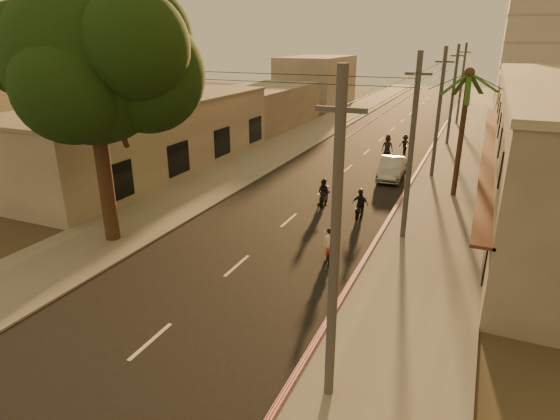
# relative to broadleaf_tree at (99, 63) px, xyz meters

# --- Properties ---
(ground) EXTENTS (160.00, 160.00, 0.00)m
(ground) POSITION_rel_broadleaf_tree_xyz_m (6.61, -2.14, -8.48)
(ground) COLOR #383023
(ground) RESTS_ON ground
(road) EXTENTS (10.00, 140.00, 0.02)m
(road) POSITION_rel_broadleaf_tree_xyz_m (6.61, 17.86, -8.47)
(road) COLOR black
(road) RESTS_ON ground
(sidewalk_right) EXTENTS (5.00, 140.00, 0.12)m
(sidewalk_right) POSITION_rel_broadleaf_tree_xyz_m (14.11, 17.86, -8.42)
(sidewalk_right) COLOR slate
(sidewalk_right) RESTS_ON ground
(sidewalk_left) EXTENTS (5.00, 140.00, 0.12)m
(sidewalk_left) POSITION_rel_broadleaf_tree_xyz_m (-0.89, 17.86, -8.42)
(sidewalk_left) COLOR slate
(sidewalk_left) RESTS_ON ground
(curb_stripe) EXTENTS (0.20, 60.00, 0.20)m
(curb_stripe) POSITION_rel_broadleaf_tree_xyz_m (11.71, 12.86, -8.38)
(curb_stripe) COLOR #AF1224
(curb_stripe) RESTS_ON ground
(left_building) EXTENTS (8.20, 24.20, 5.20)m
(left_building) POSITION_rel_broadleaf_tree_xyz_m (-7.37, 11.86, -5.88)
(left_building) COLOR #ACA69B
(left_building) RESTS_ON ground
(broadleaf_tree) EXTENTS (9.60, 8.70, 12.10)m
(broadleaf_tree) POSITION_rel_broadleaf_tree_xyz_m (0.00, 0.00, 0.00)
(broadleaf_tree) COLOR black
(broadleaf_tree) RESTS_ON ground
(palm_tree) EXTENTS (5.00, 5.00, 8.20)m
(palm_tree) POSITION_rel_broadleaf_tree_xyz_m (14.61, 13.86, -1.33)
(palm_tree) COLOR black
(palm_tree) RESTS_ON ground
(utility_poles) EXTENTS (1.20, 48.26, 9.00)m
(utility_poles) POSITION_rel_broadleaf_tree_xyz_m (12.81, 17.86, -1.94)
(utility_poles) COLOR #38383A
(utility_poles) RESTS_ON ground
(filler_right) EXTENTS (8.00, 14.00, 6.00)m
(filler_right) POSITION_rel_broadleaf_tree_xyz_m (20.61, 42.86, -5.48)
(filler_right) COLOR #ACA69B
(filler_right) RESTS_ON ground
(filler_left_near) EXTENTS (8.00, 14.00, 4.40)m
(filler_left_near) POSITION_rel_broadleaf_tree_xyz_m (-7.39, 31.86, -6.28)
(filler_left_near) COLOR #ACA69B
(filler_left_near) RESTS_ON ground
(filler_left_far) EXTENTS (8.00, 14.00, 7.00)m
(filler_left_far) POSITION_rel_broadleaf_tree_xyz_m (-7.39, 49.86, -4.98)
(filler_left_far) COLOR #ACA69B
(filler_left_far) RESTS_ON ground
(scooter_red) EXTENTS (0.83, 1.54, 1.56)m
(scooter_red) POSITION_rel_broadleaf_tree_xyz_m (10.16, 2.07, -7.78)
(scooter_red) COLOR black
(scooter_red) RESTS_ON ground
(scooter_mid_a) EXTENTS (0.86, 1.70, 1.67)m
(scooter_mid_a) POSITION_rel_broadleaf_tree_xyz_m (7.58, 8.99, -7.72)
(scooter_mid_a) COLOR black
(scooter_mid_a) RESTS_ON ground
(scooter_mid_b) EXTENTS (0.92, 1.69, 1.65)m
(scooter_mid_b) POSITION_rel_broadleaf_tree_xyz_m (10.06, 7.93, -7.74)
(scooter_mid_b) COLOR black
(scooter_mid_b) RESTS_ON ground
(scooter_far_a) EXTENTS (1.15, 2.00, 2.00)m
(scooter_far_a) POSITION_rel_broadleaf_tree_xyz_m (8.68, 22.26, -7.57)
(scooter_far_a) COLOR black
(scooter_far_a) RESTS_ON ground
(scooter_far_b) EXTENTS (1.24, 1.59, 1.59)m
(scooter_far_b) POSITION_rel_broadleaf_tree_xyz_m (9.68, 25.03, -7.74)
(scooter_far_b) COLOR black
(scooter_far_b) RESTS_ON ground
(parked_car) EXTENTS (2.23, 4.75, 1.49)m
(parked_car) POSITION_rel_broadleaf_tree_xyz_m (10.16, 16.41, -7.73)
(parked_car) COLOR #A0A3A8
(parked_car) RESTS_ON ground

